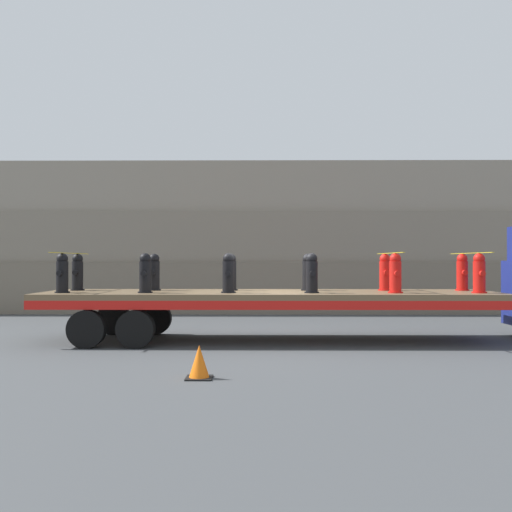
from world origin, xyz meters
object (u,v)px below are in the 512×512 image
at_px(fire_hydrant_black_far_3, 308,273).
at_px(fire_hydrant_red_far_5, 462,273).
at_px(flatbed_trailer, 244,300).
at_px(fire_hydrant_black_far_2, 231,273).
at_px(fire_hydrant_black_near_0, 62,273).
at_px(fire_hydrant_black_far_1, 154,273).
at_px(fire_hydrant_black_near_3, 312,274).
at_px(traffic_cone, 199,362).
at_px(fire_hydrant_black_near_2, 228,274).
at_px(fire_hydrant_red_near_4, 395,274).
at_px(fire_hydrant_red_near_5, 479,274).
at_px(fire_hydrant_black_far_0, 78,273).
at_px(fire_hydrant_red_far_4, 385,273).
at_px(fire_hydrant_black_near_1, 145,274).

xyz_separation_m(fire_hydrant_black_far_3, fire_hydrant_red_far_5, (3.87, 0.00, 0.00)).
xyz_separation_m(flatbed_trailer, fire_hydrant_black_far_2, (-0.35, 0.55, 0.65)).
bearing_deg(fire_hydrant_black_near_0, fire_hydrant_black_far_1, 29.82).
bearing_deg(fire_hydrant_black_near_3, traffic_cone, -119.64).
distance_m(fire_hydrant_black_far_1, fire_hydrant_black_far_3, 3.87).
relative_size(fire_hydrant_black_near_3, fire_hydrant_red_far_5, 1.00).
bearing_deg(fire_hydrant_black_far_3, flatbed_trailer, -160.75).
xyz_separation_m(fire_hydrant_black_near_2, fire_hydrant_red_near_4, (3.87, 0.00, 0.00)).
relative_size(fire_hydrant_black_near_2, fire_hydrant_black_far_3, 1.00).
distance_m(fire_hydrant_black_near_0, fire_hydrant_black_far_3, 5.91).
xyz_separation_m(fire_hydrant_black_far_1, fire_hydrant_black_near_2, (1.93, -1.11, 0.00)).
bearing_deg(fire_hydrant_red_near_5, fire_hydrant_black_far_3, 164.01).
xyz_separation_m(fire_hydrant_black_far_2, fire_hydrant_black_far_3, (1.93, 0.00, 0.00)).
xyz_separation_m(fire_hydrant_black_far_0, fire_hydrant_black_far_1, (1.93, 0.00, 0.00)).
relative_size(fire_hydrant_black_near_0, fire_hydrant_black_near_2, 1.00).
bearing_deg(traffic_cone, fire_hydrant_red_far_4, 50.25).
bearing_deg(fire_hydrant_black_near_1, flatbed_trailer, 13.66).
xyz_separation_m(fire_hydrant_red_near_4, fire_hydrant_red_near_5, (1.93, 0.00, 0.00)).
height_order(fire_hydrant_red_near_4, fire_hydrant_red_far_4, same).
bearing_deg(fire_hydrant_black_near_0, flatbed_trailer, 7.49).
bearing_deg(fire_hydrant_black_near_2, fire_hydrant_black_far_0, 164.01).
distance_m(fire_hydrant_black_far_2, fire_hydrant_red_far_4, 3.87).
bearing_deg(fire_hydrant_black_far_2, fire_hydrant_red_far_4, 0.00).
relative_size(fire_hydrant_black_far_0, fire_hydrant_black_near_2, 1.00).
bearing_deg(fire_hydrant_black_near_0, traffic_cone, -46.88).
xyz_separation_m(fire_hydrant_black_near_1, fire_hydrant_black_near_3, (3.87, 0.00, 0.00)).
distance_m(fire_hydrant_black_near_2, fire_hydrant_red_far_5, 5.91).
xyz_separation_m(fire_hydrant_black_near_1, fire_hydrant_red_far_4, (5.80, 1.11, 0.00)).
bearing_deg(fire_hydrant_red_far_5, fire_hydrant_black_near_2, -169.18).
bearing_deg(fire_hydrant_black_near_2, fire_hydrant_red_near_5, 0.00).
bearing_deg(fire_hydrant_red_near_4, fire_hydrant_red_far_4, 90.00).
relative_size(fire_hydrant_black_near_0, traffic_cone, 1.67).
xyz_separation_m(fire_hydrant_red_near_5, traffic_cone, (-6.06, -3.86, -1.37)).
distance_m(fire_hydrant_black_near_2, traffic_cone, 4.10).
height_order(fire_hydrant_black_near_2, fire_hydrant_red_far_4, same).
xyz_separation_m(fire_hydrant_black_far_2, fire_hydrant_red_near_5, (5.80, -1.11, 0.00)).
xyz_separation_m(flatbed_trailer, fire_hydrant_black_near_3, (1.59, -0.55, 0.65)).
bearing_deg(fire_hydrant_black_far_3, fire_hydrant_black_near_3, -90.00).
bearing_deg(fire_hydrant_red_near_4, fire_hydrant_black_far_0, 171.85).
height_order(flatbed_trailer, fire_hydrant_red_far_5, fire_hydrant_red_far_5).
height_order(fire_hydrant_black_far_0, fire_hydrant_black_far_1, same).
bearing_deg(fire_hydrant_black_near_3, fire_hydrant_black_near_2, 180.00).
bearing_deg(fire_hydrant_red_far_4, fire_hydrant_black_far_2, 180.00).
bearing_deg(traffic_cone, fire_hydrant_black_near_3, 60.36).
height_order(fire_hydrant_black_near_0, traffic_cone, fire_hydrant_black_near_0).
bearing_deg(fire_hydrant_black_near_2, traffic_cone, -93.85).
distance_m(fire_hydrant_black_far_1, fire_hydrant_red_far_5, 7.74).
height_order(fire_hydrant_red_far_4, traffic_cone, fire_hydrant_red_far_4).
relative_size(fire_hydrant_black_far_2, fire_hydrant_black_near_3, 1.00).
xyz_separation_m(fire_hydrant_black_far_1, fire_hydrant_black_far_2, (1.93, 0.00, 0.00)).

